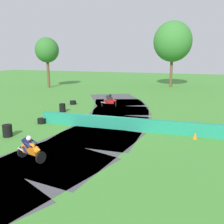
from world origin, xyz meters
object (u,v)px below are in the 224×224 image
traffic_cone (195,136)px  tire_stack_mid_b (42,121)px  tire_stack_extra_a (73,103)px  tire_stack_mid_a (7,131)px  motorcycle_lead_orange (31,149)px  tire_stack_far (62,108)px  motorcycle_chase_red (110,101)px

traffic_cone → tire_stack_mid_b: bearing=-179.3°
tire_stack_mid_b → tire_stack_extra_a: (-1.51, 7.79, 0.00)m
tire_stack_mid_a → tire_stack_mid_b: size_ratio=1.24×
motorcycle_lead_orange → tire_stack_far: 11.24m
motorcycle_lead_orange → tire_stack_mid_b: 7.35m
motorcycle_chase_red → tire_stack_mid_b: 8.22m
tire_stack_mid_b → tire_stack_mid_a: bearing=-91.7°
tire_stack_mid_b → traffic_cone: size_ratio=1.46×
motorcycle_lead_orange → tire_stack_mid_b: bearing=121.4°
motorcycle_lead_orange → motorcycle_chase_red: size_ratio=1.00×
tire_stack_mid_b → tire_stack_far: bearing=98.1°
motorcycle_chase_red → tire_stack_far: motorcycle_chase_red is taller
tire_stack_mid_b → tire_stack_extra_a: bearing=101.0°
tire_stack_far → traffic_cone: (11.97, -3.94, -0.18)m
motorcycle_lead_orange → traffic_cone: 9.93m
tire_stack_mid_b → tire_stack_extra_a: same height
tire_stack_mid_a → traffic_cone: bearing=17.8°
tire_stack_mid_a → traffic_cone: size_ratio=1.82×
tire_stack_extra_a → motorcycle_chase_red: bearing=-0.8°
tire_stack_mid_b → traffic_cone: 11.40m
motorcycle_chase_red → tire_stack_extra_a: (-4.27, 0.06, -0.46)m
motorcycle_lead_orange → motorcycle_chase_red: bearing=94.4°
motorcycle_chase_red → tire_stack_mid_b: size_ratio=2.65×
motorcycle_lead_orange → tire_stack_extra_a: (-5.33, 14.05, -0.45)m
tire_stack_mid_a → traffic_cone: 12.08m
motorcycle_lead_orange → tire_stack_mid_b: motorcycle_lead_orange is taller
motorcycle_lead_orange → tire_stack_extra_a: size_ratio=2.55×
tire_stack_mid_a → tire_stack_far: 7.65m
motorcycle_lead_orange → tire_stack_mid_b: size_ratio=2.65×
tire_stack_mid_a → motorcycle_chase_red: bearing=75.7°
tire_stack_mid_a → motorcycle_lead_orange: bearing=-34.6°
motorcycle_lead_orange → tire_stack_mid_a: motorcycle_lead_orange is taller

